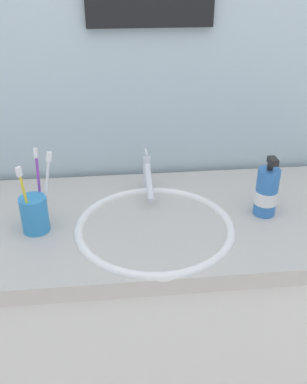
% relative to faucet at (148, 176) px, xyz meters
% --- Properties ---
extents(tiled_wall_back, '(2.50, 0.04, 2.40)m').
position_rel_faucet_xyz_m(tiled_wall_back, '(0.02, 0.17, 0.23)').
color(tiled_wall_back, silver).
rests_on(tiled_wall_back, ground).
extents(vanity_counter, '(1.30, 0.53, 0.91)m').
position_rel_faucet_xyz_m(vanity_counter, '(0.02, -0.14, -0.51)').
color(vanity_counter, silver).
rests_on(vanity_counter, ground).
extents(sink_basin, '(0.42, 0.42, 0.11)m').
position_rel_faucet_xyz_m(sink_basin, '(0.00, -0.19, -0.09)').
color(sink_basin, white).
rests_on(sink_basin, vanity_counter).
extents(faucet, '(0.02, 0.17, 0.12)m').
position_rel_faucet_xyz_m(faucet, '(0.00, 0.00, 0.00)').
color(faucet, silver).
rests_on(faucet, sink_basin).
extents(toothbrush_cup, '(0.07, 0.07, 0.10)m').
position_rel_faucet_xyz_m(toothbrush_cup, '(-0.31, -0.17, -0.01)').
color(toothbrush_cup, '#338CCC').
rests_on(toothbrush_cup, vanity_counter).
extents(toothbrush_white, '(0.05, 0.03, 0.20)m').
position_rel_faucet_xyz_m(toothbrush_white, '(-0.27, -0.16, 0.06)').
color(toothbrush_white, white).
rests_on(toothbrush_white, toothbrush_cup).
extents(toothbrush_yellow, '(0.02, 0.03, 0.19)m').
position_rel_faucet_xyz_m(toothbrush_yellow, '(-0.32, -0.19, 0.06)').
color(toothbrush_yellow, yellow).
rests_on(toothbrush_yellow, toothbrush_cup).
extents(toothbrush_purple, '(0.01, 0.04, 0.20)m').
position_rel_faucet_xyz_m(toothbrush_purple, '(-0.29, -0.14, 0.06)').
color(toothbrush_purple, purple).
rests_on(toothbrush_purple, toothbrush_cup).
extents(soap_dispenser, '(0.06, 0.06, 0.17)m').
position_rel_faucet_xyz_m(soap_dispenser, '(0.31, -0.15, 0.01)').
color(soap_dispenser, '#3372BF').
rests_on(soap_dispenser, vanity_counter).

